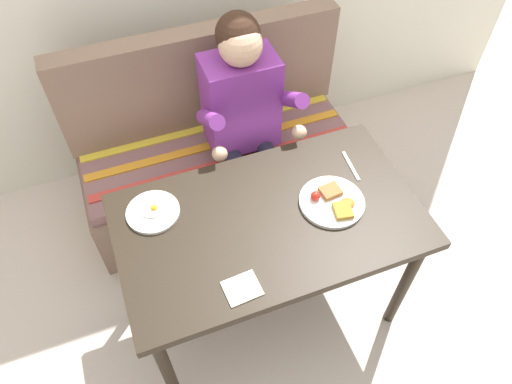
# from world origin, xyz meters

# --- Properties ---
(ground_plane) EXTENTS (8.00, 8.00, 0.00)m
(ground_plane) POSITION_xyz_m (0.00, 0.00, 0.00)
(ground_plane) COLOR beige
(table) EXTENTS (1.20, 0.70, 0.73)m
(table) POSITION_xyz_m (0.00, 0.00, 0.65)
(table) COLOR black
(table) RESTS_ON ground
(couch) EXTENTS (1.44, 0.56, 1.00)m
(couch) POSITION_xyz_m (0.00, 0.76, 0.33)
(couch) COLOR #7E6352
(couch) RESTS_ON ground
(person) EXTENTS (0.45, 0.61, 1.21)m
(person) POSITION_xyz_m (0.11, 0.59, 0.74)
(person) COLOR #7F3191
(person) RESTS_ON ground
(plate_breakfast) EXTENTS (0.26, 0.26, 0.05)m
(plate_breakfast) POSITION_xyz_m (0.26, -0.02, 0.74)
(plate_breakfast) COLOR white
(plate_breakfast) RESTS_ON table
(plate_eggs) EXTENTS (0.21, 0.21, 0.04)m
(plate_eggs) POSITION_xyz_m (-0.42, 0.19, 0.74)
(plate_eggs) COLOR white
(plate_eggs) RESTS_ON table
(napkin) EXTENTS (0.13, 0.11, 0.01)m
(napkin) POSITION_xyz_m (-0.20, -0.25, 0.73)
(napkin) COLOR white
(napkin) RESTS_ON table
(fork) EXTENTS (0.03, 0.17, 0.00)m
(fork) POSITION_xyz_m (0.43, 0.13, 0.73)
(fork) COLOR silver
(fork) RESTS_ON table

